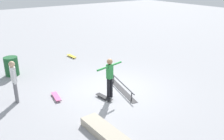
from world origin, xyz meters
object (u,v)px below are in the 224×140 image
skate_ledge (111,137)px  skateboard_main (104,97)px  loose_skateboard_yellow (72,56)px  trash_bin (11,66)px  bystander_white_shirt (14,79)px  loose_skateboard_pink (56,96)px  grind_rail (122,87)px  skater_main (110,75)px

skate_ledge → skateboard_main: (2.24, -1.25, -0.05)m
loose_skateboard_yellow → trash_bin: (-0.86, 3.52, 0.37)m
skate_ledge → bystander_white_shirt: bystander_white_shirt is taller
loose_skateboard_yellow → loose_skateboard_pink: bearing=-37.6°
bystander_white_shirt → skateboard_main: bearing=-115.1°
skateboard_main → loose_skateboard_pink: same height
loose_skateboard_pink → trash_bin: (3.42, 0.75, 0.37)m
loose_skateboard_pink → skateboard_main: bearing=61.9°
grind_rail → loose_skateboard_pink: bearing=83.9°
grind_rail → loose_skateboard_pink: grind_rail is taller
skater_main → bystander_white_shirt: size_ratio=0.98×
skateboard_main → trash_bin: 5.06m
grind_rail → bystander_white_shirt: 4.16m
skate_ledge → bystander_white_shirt: 4.28m
grind_rail → trash_bin: 5.41m
skate_ledge → loose_skateboard_yellow: skate_ledge is taller
skateboard_main → loose_skateboard_pink: size_ratio=1.00×
skater_main → bystander_white_shirt: bystander_white_shirt is taller
bystander_white_shirt → loose_skateboard_pink: bearing=-107.8°
skater_main → loose_skateboard_yellow: size_ratio=1.94×
skate_ledge → loose_skateboard_pink: size_ratio=2.94×
skate_ledge → skateboard_main: skate_ledge is taller
skate_ledge → skater_main: skater_main is taller
bystander_white_shirt → grind_rail: bearing=-105.2°
grind_rail → trash_bin: bearing=50.5°
trash_bin → skateboard_main: bearing=-153.8°
skateboard_main → trash_bin: size_ratio=0.92×
skater_main → skateboard_main: size_ratio=1.93×
loose_skateboard_yellow → grind_rail: bearing=-7.7°
skater_main → trash_bin: size_ratio=1.78×
trash_bin → loose_skateboard_pink: bearing=-167.7°
skater_main → bystander_white_shirt: (1.71, 3.04, -0.01)m
skateboard_main → bystander_white_shirt: bystander_white_shirt is taller
skateboard_main → loose_skateboard_pink: bearing=45.3°
grind_rail → bystander_white_shirt: size_ratio=1.50×
bystander_white_shirt → loose_skateboard_yellow: bystander_white_shirt is taller
bystander_white_shirt → loose_skateboard_pink: size_ratio=1.96×
grind_rail → skater_main: bearing=121.3°
skateboard_main → bystander_white_shirt: (1.67, 2.79, 0.83)m
grind_rail → skateboard_main: size_ratio=2.94×
skater_main → skateboard_main: 0.88m
skateboard_main → loose_skateboard_yellow: (5.39, -1.29, 0.00)m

